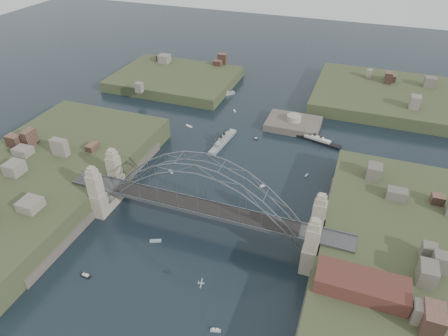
% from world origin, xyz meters
% --- Properties ---
extents(ground, '(500.00, 500.00, 0.00)m').
position_xyz_m(ground, '(0.00, 0.00, 0.00)').
color(ground, black).
rests_on(ground, ground).
extents(bridge, '(84.00, 13.80, 24.60)m').
position_xyz_m(bridge, '(0.00, 0.00, 12.32)').
color(bridge, '#444447').
rests_on(bridge, ground).
extents(shore_west, '(50.50, 90.00, 12.00)m').
position_xyz_m(shore_west, '(-57.32, 0.00, 1.97)').
color(shore_west, '#3A4426').
rests_on(shore_west, ground).
extents(shore_east, '(50.50, 90.00, 12.00)m').
position_xyz_m(shore_east, '(57.32, 0.00, 1.97)').
color(shore_east, '#3A4426').
rests_on(shore_east, ground).
extents(headland_nw, '(60.00, 45.00, 9.00)m').
position_xyz_m(headland_nw, '(-55.00, 95.00, 0.50)').
color(headland_nw, '#3A4426').
rests_on(headland_nw, ground).
extents(headland_ne, '(70.00, 55.00, 9.50)m').
position_xyz_m(headland_ne, '(50.00, 110.00, 0.75)').
color(headland_ne, '#3A4426').
rests_on(headland_ne, ground).
extents(fort_island, '(22.00, 16.00, 9.40)m').
position_xyz_m(fort_island, '(12.00, 70.00, -0.34)').
color(fort_island, '#554C42').
rests_on(fort_island, ground).
extents(wharf_shed, '(20.00, 8.00, 4.00)m').
position_xyz_m(wharf_shed, '(44.00, -14.00, 10.00)').
color(wharf_shed, '#592D26').
rests_on(wharf_shed, shore_east).
extents(naval_cruiser_near, '(4.66, 20.20, 6.01)m').
position_xyz_m(naval_cruiser_near, '(-11.22, 47.26, 0.93)').
color(naval_cruiser_near, '#9AA1A3').
rests_on(naval_cruiser_near, ground).
extents(naval_cruiser_far, '(10.45, 12.13, 4.76)m').
position_xyz_m(naval_cruiser_far, '(-27.01, 88.45, 0.74)').
color(naval_cruiser_far, '#9AA1A3').
rests_on(naval_cruiser_far, ground).
extents(ocean_liner, '(19.28, 7.34, 4.72)m').
position_xyz_m(ocean_liner, '(23.44, 61.16, 0.73)').
color(ocean_liner, black).
rests_on(ocean_liner, ground).
extents(aeroplane, '(1.59, 2.84, 0.42)m').
position_xyz_m(aeroplane, '(9.16, -22.92, 6.21)').
color(aeroplane, '#B4B6BC').
extents(small_boat_a, '(2.29, 1.99, 1.43)m').
position_xyz_m(small_boat_a, '(-21.81, 22.68, 0.29)').
color(small_boat_a, white).
rests_on(small_boat_a, ground).
extents(small_boat_b, '(1.81, 1.98, 1.43)m').
position_xyz_m(small_boat_b, '(10.89, 25.62, 0.29)').
color(small_boat_b, white).
rests_on(small_boat_b, ground).
extents(small_boat_c, '(3.41, 2.29, 0.45)m').
position_xyz_m(small_boat_c, '(-10.65, -9.29, 0.15)').
color(small_boat_c, white).
rests_on(small_boat_c, ground).
extents(small_boat_d, '(1.11, 2.14, 0.45)m').
position_xyz_m(small_boat_d, '(23.72, 36.85, 0.15)').
color(small_boat_d, white).
rests_on(small_boat_d, ground).
extents(small_boat_e, '(3.25, 2.06, 0.45)m').
position_xyz_m(small_boat_e, '(-29.44, 55.23, 0.15)').
color(small_boat_e, white).
rests_on(small_boat_e, ground).
extents(small_boat_f, '(1.85, 1.02, 1.43)m').
position_xyz_m(small_boat_f, '(0.13, 54.72, 0.29)').
color(small_boat_f, white).
rests_on(small_boat_f, ground).
extents(small_boat_g, '(2.50, 1.32, 1.43)m').
position_xyz_m(small_boat_g, '(15.36, -29.51, 0.29)').
color(small_boat_g, white).
rests_on(small_boat_g, ground).
extents(small_boat_h, '(1.69, 2.24, 0.45)m').
position_xyz_m(small_boat_h, '(-15.92, 75.31, 0.15)').
color(small_boat_h, white).
rests_on(small_boat_h, ground).
extents(small_boat_i, '(1.06, 2.62, 0.45)m').
position_xyz_m(small_boat_i, '(29.13, 9.79, 0.15)').
color(small_boat_i, white).
rests_on(small_boat_i, ground).
extents(small_boat_j, '(2.80, 1.01, 1.43)m').
position_xyz_m(small_boat_j, '(-21.56, -26.54, 0.28)').
color(small_boat_j, white).
rests_on(small_boat_j, ground).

